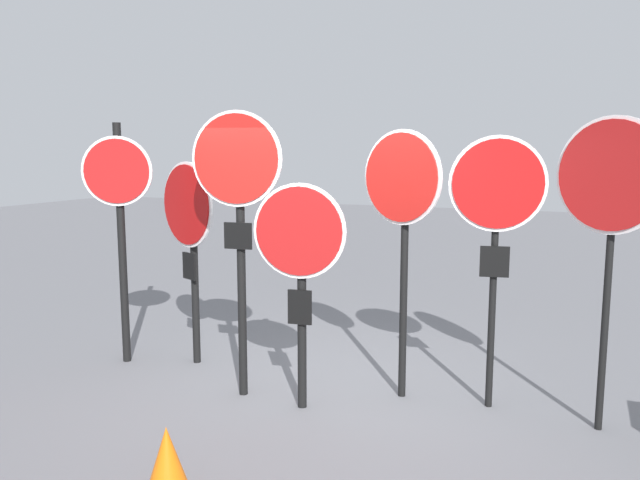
{
  "coord_description": "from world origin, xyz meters",
  "views": [
    {
      "loc": [
        2.14,
        -5.23,
        2.3
      ],
      "look_at": [
        -0.06,
        0.0,
        1.48
      ],
      "focal_mm": 35.0,
      "sensor_mm": 36.0,
      "label": 1
    }
  ],
  "objects": [
    {
      "name": "stop_sign_1",
      "position": [
        -1.68,
        0.26,
        1.53
      ],
      "size": [
        0.84,
        0.38,
        2.19
      ],
      "rotation": [
        0.0,
        0.0,
        -0.41
      ],
      "color": "black",
      "rests_on": "ground"
    },
    {
      "name": "stop_sign_0",
      "position": [
        -2.37,
        0.01,
        1.74
      ],
      "size": [
        0.66,
        0.35,
        2.59
      ],
      "rotation": [
        0.0,
        0.0,
        0.47
      ],
      "color": "black",
      "rests_on": "ground"
    },
    {
      "name": "traffic_cone_0",
      "position": [
        -0.28,
        -2.07,
        0.25
      ],
      "size": [
        0.38,
        0.38,
        0.51
      ],
      "color": "black",
      "rests_on": "ground"
    },
    {
      "name": "stop_sign_4",
      "position": [
        0.65,
        0.21,
        1.83
      ],
      "size": [
        0.8,
        0.35,
        2.49
      ],
      "rotation": [
        0.0,
        0.0,
        -0.39
      ],
      "color": "black",
      "rests_on": "ground"
    },
    {
      "name": "stop_sign_2",
      "position": [
        -0.72,
        -0.33,
        1.89
      ],
      "size": [
        0.86,
        0.18,
        2.66
      ],
      "rotation": [
        0.0,
        0.0,
        0.12
      ],
      "color": "black",
      "rests_on": "ground"
    },
    {
      "name": "stop_sign_5",
      "position": [
        1.47,
        0.28,
        1.81
      ],
      "size": [
        0.82,
        0.2,
        2.43
      ],
      "rotation": [
        0.0,
        0.0,
        0.2
      ],
      "color": "black",
      "rests_on": "ground"
    },
    {
      "name": "stop_sign_3",
      "position": [
        -0.08,
        -0.39,
        1.42
      ],
      "size": [
        0.83,
        0.19,
        2.03
      ],
      "rotation": [
        0.0,
        0.0,
        0.14
      ],
      "color": "black",
      "rests_on": "ground"
    },
    {
      "name": "stop_sign_6",
      "position": [
        2.35,
        0.16,
        1.94
      ],
      "size": [
        0.82,
        0.48,
        2.57
      ],
      "rotation": [
        0.0,
        0.0,
        -0.52
      ],
      "color": "black",
      "rests_on": "ground"
    },
    {
      "name": "ground_plane",
      "position": [
        0.0,
        0.0,
        0.0
      ],
      "size": [
        40.0,
        40.0,
        0.0
      ],
      "primitive_type": "plane",
      "color": "slate"
    }
  ]
}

